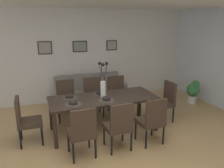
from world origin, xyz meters
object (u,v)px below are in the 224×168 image
Objects in this scene: centerpiece_vase at (103,84)px; dining_chair_near_right at (66,98)px; dining_chair_near_left at (82,130)px; dining_chair_mid_left at (152,119)px; dining_chair_head_west at (25,118)px; dining_chair_mid_right at (117,93)px; bowl_near_right at (69,96)px; potted_plant at (193,91)px; dining_chair_far_right at (93,95)px; framed_picture_center at (80,46)px; bowl_far_right at (100,93)px; bowl_far_left at (106,98)px; dining_chair_head_east at (165,100)px; bowl_near_left at (73,102)px; framed_picture_left at (45,48)px; framed_picture_right at (112,45)px; dining_table at (103,100)px; sofa at (90,94)px; dining_chair_far_left at (119,124)px.

dining_chair_near_right is at bearing 126.05° from centerpiece_vase.
dining_chair_near_left and dining_chair_mid_left have the same top height.
dining_chair_head_west is (-2.22, 0.82, 0.00)m from dining_chair_mid_left.
dining_chair_mid_left is 1.00× the size of dining_chair_mid_right.
potted_plant is at bearing 8.18° from bowl_near_right.
framed_picture_center is (-0.02, 1.24, 1.06)m from dining_chair_far_right.
dining_chair_near_right is 1.00× the size of dining_chair_mid_left.
dining_chair_mid_right is at bearing 44.87° from bowl_far_right.
dining_chair_near_left is 5.41× the size of bowl_far_right.
bowl_far_left is (0.66, -0.41, 0.00)m from bowl_near_right.
dining_chair_far_right is 1.63m from framed_picture_center.
dining_chair_head_east is at bearing 7.43° from bowl_far_left.
bowl_near_left is at bearing -11.48° from dining_chair_head_west.
bowl_near_left is 0.47× the size of framed_picture_left.
dining_chair_mid_right is 1.37× the size of potted_plant.
framed_picture_right reaches higher than bowl_near_right.
bowl_far_left is (-0.68, 0.64, 0.27)m from dining_chair_mid_left.
framed_picture_center is at bearing 90.02° from centerpiece_vase.
bowl_far_right is at bearing 122.93° from dining_chair_mid_left.
centerpiece_vase is (-0.02, -0.88, 0.51)m from dining_chair_far_right.
dining_chair_mid_right is at bearing 52.78° from dining_table.
sofa is at bearing 102.17° from dining_chair_mid_left.
dining_chair_head_east reaches higher than bowl_near_left.
dining_chair_far_left is 5.41× the size of bowl_near_right.
dining_chair_far_left and dining_chair_head_west have the same top height.
dining_chair_far_right is 2.87× the size of framed_picture_right.
framed_picture_left is at bearing 139.01° from dining_chair_head_east.
dining_chair_far_right is (0.00, 1.72, 0.00)m from dining_chair_far_left.
framed_picture_left is at bearing 108.22° from dining_chair_far_left.
framed_picture_left is (-0.95, 1.91, 0.79)m from bowl_far_right.
dining_chair_far_left is at bearing -88.39° from dining_table.
dining_chair_near_right is at bearing 88.18° from bowl_near_right.
bowl_far_right is 0.09× the size of sofa.
bowl_far_right is 1.52m from sofa.
dining_chair_far_left is 1.79m from dining_chair_mid_right.
dining_chair_mid_left is 2.54× the size of framed_picture_left.
dining_chair_far_right and dining_chair_head_west have the same top height.
bowl_far_left is at bearing -162.32° from potted_plant.
bowl_near_left is 0.42× the size of framed_picture_center.
centerpiece_vase is (-0.68, 0.85, 0.51)m from dining_chair_mid_left.
dining_chair_head_west is at bearing -158.24° from dining_chair_mid_right.
framed_picture_center reaches higher than dining_chair_near_left.
dining_chair_near_left is at bearing -102.22° from framed_picture_center.
bowl_far_left is (0.00, -0.20, 0.11)m from dining_table.
framed_picture_left reaches higher than sofa.
dining_chair_mid_right is at bearing -103.72° from framed_picture_right.
framed_picture_left is 0.89× the size of framed_picture_center.
centerpiece_vase reaches higher than dining_chair_far_right.
dining_chair_mid_left is at bearing -95.19° from framed_picture_right.
framed_picture_left is 0.95m from framed_picture_center.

